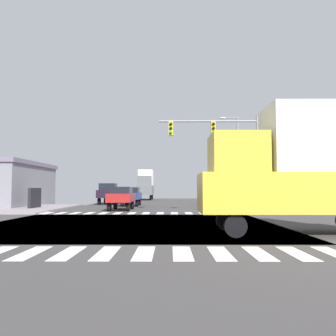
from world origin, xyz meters
name	(u,v)px	position (x,y,z in m)	size (l,w,h in m)	color
ground	(130,225)	(0.00, 0.00, -0.03)	(90.00, 90.00, 0.05)	#3F3C3D
sidewalk_corner_ne	(301,208)	(13.00, 12.00, 0.07)	(12.00, 12.00, 0.14)	gray
crosswalk_near	(87,253)	(-0.25, -7.30, 0.00)	(13.50, 2.00, 0.01)	white
crosswalk_far	(139,213)	(-0.25, 7.30, 0.00)	(13.50, 2.00, 0.01)	white
traffic_signal_mast	(220,140)	(5.57, 7.66, 5.21)	(7.26, 0.55, 7.03)	gray
street_lamp	(235,153)	(8.05, 14.50, 5.05)	(1.78, 0.32, 8.50)	gray
box_truck_farside_1	(146,184)	(-2.00, 37.58, 2.56)	(2.40, 7.20, 4.85)	black
sedan_crossing_1	(121,196)	(-2.00, 10.74, 1.12)	(1.80, 4.30, 1.88)	black
sedan_leading_2	(131,195)	(-2.00, 17.59, 1.12)	(1.80, 4.30, 1.88)	black
box_truck_trailing_3	(300,166)	(6.88, -3.50, 2.56)	(7.20, 2.40, 4.85)	black
pickup_outer_3	(109,193)	(-5.00, 21.64, 1.29)	(2.00, 5.10, 2.35)	black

